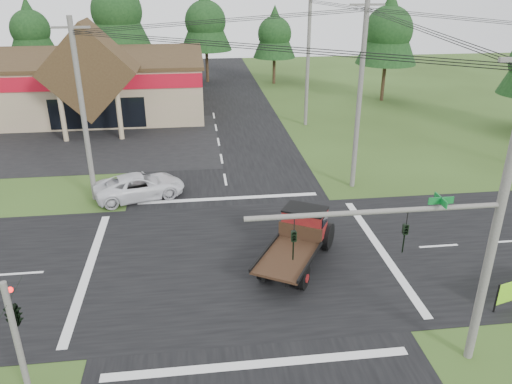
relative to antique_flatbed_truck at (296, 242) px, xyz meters
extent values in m
plane|color=#2D4318|center=(-2.58, 0.73, -1.21)|extent=(120.00, 120.00, 0.00)
cube|color=black|center=(-2.58, 0.73, -1.20)|extent=(12.00, 120.00, 0.02)
cube|color=black|center=(-2.58, 0.73, -1.20)|extent=(120.00, 12.00, 0.02)
cube|color=black|center=(-16.58, 19.73, -1.20)|extent=(28.00, 14.00, 0.02)
cube|color=tan|center=(-18.58, 30.73, 1.29)|extent=(30.00, 15.00, 5.00)
cube|color=#3B2918|center=(-18.58, 30.73, 3.84)|extent=(30.40, 15.40, 0.30)
cube|color=maroon|center=(-18.58, 23.18, 2.89)|extent=(30.00, 0.12, 1.20)
cube|color=#3B2918|center=(-12.58, 22.23, 4.09)|extent=(7.78, 4.00, 7.78)
cylinder|color=tan|center=(-14.78, 20.53, 0.79)|extent=(0.40, 0.40, 4.00)
cylinder|color=tan|center=(-10.38, 20.53, 0.79)|extent=(0.40, 0.40, 4.00)
cube|color=black|center=(-12.58, 23.21, 0.29)|extent=(8.00, 0.08, 2.60)
cylinder|color=#595651|center=(4.92, -6.77, 2.29)|extent=(0.24, 0.24, 7.00)
cylinder|color=#595651|center=(0.92, -6.77, 4.79)|extent=(8.00, 0.16, 0.16)
imported|color=black|center=(1.92, -6.77, 3.79)|extent=(0.16, 0.20, 1.00)
imported|color=black|center=(-1.58, -6.77, 3.79)|extent=(0.16, 0.20, 1.00)
cube|color=#0C6626|center=(2.92, -6.77, 5.04)|extent=(0.80, 0.04, 0.22)
cylinder|color=#595651|center=(-10.08, -6.77, 0.99)|extent=(0.20, 0.20, 4.40)
imported|color=black|center=(-10.08, -6.57, 2.49)|extent=(0.53, 2.48, 1.00)
sphere|color=#FF0C0C|center=(-10.08, -6.42, 2.69)|extent=(0.18, 0.18, 0.18)
cylinder|color=#595651|center=(4.92, -6.77, 4.29)|extent=(0.30, 0.30, 11.00)
cylinder|color=#595651|center=(-10.58, 8.73, 4.04)|extent=(0.30, 0.30, 10.50)
cube|color=#595651|center=(-10.58, 8.73, 8.69)|extent=(2.00, 0.12, 0.12)
cylinder|color=#595651|center=(5.42, 8.73, 4.54)|extent=(0.30, 0.30, 11.50)
cube|color=#595651|center=(5.42, 8.73, 9.69)|extent=(2.00, 0.12, 0.12)
cylinder|color=#595651|center=(5.42, 22.73, 4.39)|extent=(0.30, 0.30, 11.20)
cylinder|color=#332316|center=(-22.58, 42.73, 0.54)|extent=(0.36, 0.36, 3.50)
cone|color=black|center=(-22.58, 42.73, 5.59)|extent=(5.60, 5.60, 6.60)
sphere|color=black|center=(-22.58, 42.73, 5.29)|extent=(4.40, 4.40, 4.40)
cylinder|color=#332316|center=(-12.58, 41.73, 1.06)|extent=(0.36, 0.36, 4.55)
cone|color=black|center=(-12.58, 41.73, 7.63)|extent=(7.28, 7.28, 8.58)
sphere|color=black|center=(-12.58, 41.73, 7.24)|extent=(5.72, 5.72, 5.72)
cylinder|color=#332316|center=(-2.58, 42.73, 0.71)|extent=(0.36, 0.36, 3.85)
cone|color=black|center=(-2.58, 42.73, 6.27)|extent=(6.16, 6.16, 7.26)
sphere|color=black|center=(-2.58, 42.73, 5.94)|extent=(4.84, 4.84, 4.84)
cylinder|color=#332316|center=(5.42, 40.73, 0.36)|extent=(0.36, 0.36, 3.15)
cone|color=black|center=(5.42, 40.73, 4.91)|extent=(5.04, 5.04, 5.94)
sphere|color=black|center=(5.42, 40.73, 4.64)|extent=(3.96, 3.96, 3.96)
cylinder|color=#332316|center=(15.42, 30.73, 0.71)|extent=(0.36, 0.36, 3.85)
cone|color=black|center=(15.42, 30.73, 6.27)|extent=(6.16, 6.16, 7.26)
sphere|color=black|center=(15.42, 30.73, 5.94)|extent=(4.84, 4.84, 4.84)
imported|color=silver|center=(-7.87, 8.61, -0.47)|extent=(5.81, 3.87, 1.48)
camera|label=1|loc=(-4.33, -19.63, 11.39)|focal=35.00mm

